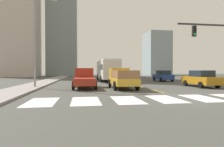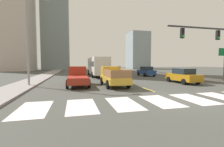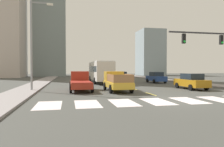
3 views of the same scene
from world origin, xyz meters
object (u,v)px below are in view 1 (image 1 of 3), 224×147
city_bus (107,69)px  sedan_far (128,75)px  pickup_stakebed (122,79)px  pickup_dark (84,79)px  sedan_mid (163,76)px  sedan_near_left (201,79)px  streetlight_left (36,37)px

city_bus → sedan_far: 5.71m
pickup_stakebed → pickup_dark: same height
sedan_mid → city_bus: bearing=171.3°
sedan_far → sedan_near_left: 16.19m
sedan_mid → streetlight_left: bearing=-150.5°
city_bus → sedan_far: size_ratio=2.45×
sedan_mid → streetlight_left: (-17.07, -9.06, 4.11)m
pickup_stakebed → sedan_near_left: pickup_stakebed is taller
city_bus → sedan_mid: (8.73, -1.58, -1.09)m
sedan_far → sedan_near_left: (3.93, -15.70, 0.00)m
sedan_near_left → sedan_mid: bearing=88.5°
pickup_dark → streetlight_left: 6.16m
pickup_stakebed → pickup_dark: size_ratio=1.00×
pickup_stakebed → pickup_dark: 3.68m
city_bus → pickup_dark: bearing=-106.4°
city_bus → sedan_mid: 8.94m
pickup_stakebed → sedan_far: size_ratio=1.18×
pickup_dark → city_bus: bearing=74.0°
city_bus → sedan_far: bearing=42.4°
pickup_dark → sedan_far: (8.00, 14.73, -0.06)m
sedan_far → sedan_mid: bearing=-47.9°
pickup_stakebed → streetlight_left: 9.22m
sedan_far → streetlight_left: 19.47m
pickup_stakebed → sedan_near_left: (8.39, 0.02, -0.08)m
pickup_dark → sedan_mid: bearing=39.9°
sedan_mid → pickup_stakebed: bearing=-128.7°
city_bus → sedan_mid: city_bus is taller
sedan_far → streetlight_left: streetlight_left is taller
city_bus → streetlight_left: streetlight_left is taller
pickup_dark → city_bus: (3.73, 11.11, 1.03)m
pickup_dark → city_bus: 11.77m
pickup_stakebed → pickup_dark: (-3.55, 1.00, -0.02)m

